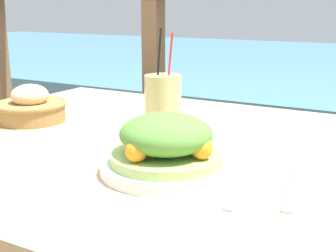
# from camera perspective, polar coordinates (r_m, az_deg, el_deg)

# --- Properties ---
(patio_table) EXTENTS (1.22, 0.98, 0.71)m
(patio_table) POSITION_cam_1_polar(r_m,az_deg,el_deg) (1.09, -2.09, -5.94)
(patio_table) COLOR tan
(patio_table) RESTS_ON ground_plane
(railing_fence) EXTENTS (2.80, 0.08, 1.13)m
(railing_fence) POSITION_cam_1_polar(r_m,az_deg,el_deg) (1.74, 11.27, 7.20)
(railing_fence) COLOR brown
(railing_fence) RESTS_ON ground_plane
(salad_plate) EXTENTS (0.24, 0.24, 0.11)m
(salad_plate) POSITION_cam_1_polar(r_m,az_deg,el_deg) (0.86, -0.24, -2.68)
(salad_plate) COLOR white
(salad_plate) RESTS_ON patio_table
(drink_glass) EXTENTS (0.08, 0.08, 0.25)m
(drink_glass) POSITION_cam_1_polar(r_m,az_deg,el_deg) (1.06, -0.61, 2.19)
(drink_glass) COLOR #DBCC7F
(drink_glass) RESTS_ON patio_table
(bread_basket) EXTENTS (0.19, 0.19, 0.10)m
(bread_basket) POSITION_cam_1_polar(r_m,az_deg,el_deg) (1.30, -16.41, 2.23)
(bread_basket) COLOR olive
(bread_basket) RESTS_ON patio_table
(fork) EXTENTS (0.02, 0.18, 0.00)m
(fork) POSITION_cam_1_polar(r_m,az_deg,el_deg) (0.80, 9.69, -7.72)
(fork) COLOR silver
(fork) RESTS_ON patio_table
(knife) EXTENTS (0.05, 0.18, 0.00)m
(knife) POSITION_cam_1_polar(r_m,az_deg,el_deg) (0.81, 14.87, -7.61)
(knife) COLOR silver
(knife) RESTS_ON patio_table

